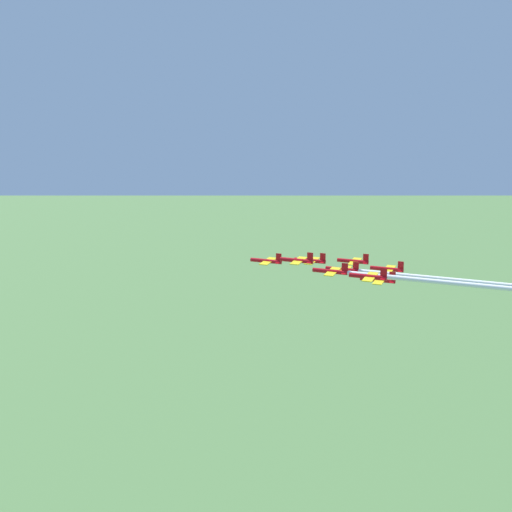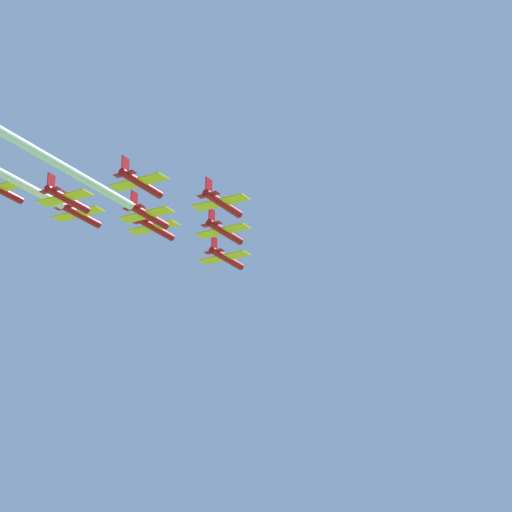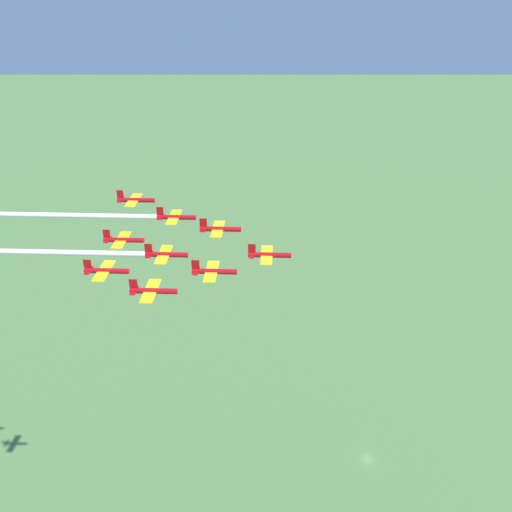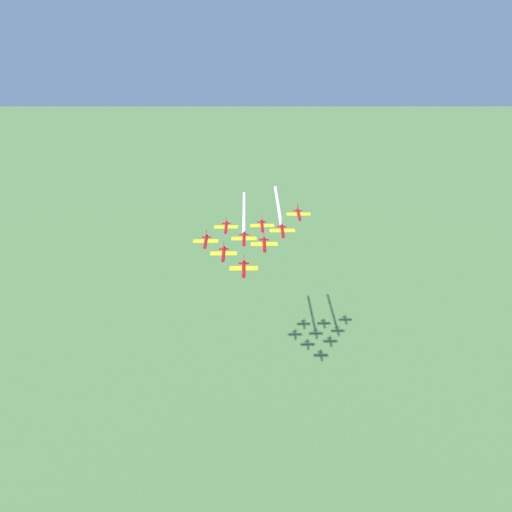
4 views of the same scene
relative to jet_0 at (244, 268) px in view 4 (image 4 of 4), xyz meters
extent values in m
cylinder|color=#B20C14|center=(0.16, 0.33, -0.04)|extent=(5.08, 8.67, 1.12)
cube|color=yellow|center=(-0.11, -0.22, -0.04)|extent=(8.72, 5.99, 0.18)
cube|color=#B20C14|center=(-1.51, -3.03, 1.35)|extent=(0.85, 1.52, 2.23)
cube|color=#B20C14|center=(-1.51, -3.03, -0.04)|extent=(3.40, 2.45, 0.12)
cylinder|color=#B20C14|center=(-10.53, -6.62, 2.69)|extent=(5.08, 8.67, 1.12)
cube|color=yellow|center=(-10.81, -7.17, 2.69)|extent=(8.72, 5.99, 0.18)
cube|color=#B20C14|center=(-12.21, -9.98, 4.09)|extent=(0.85, 1.52, 2.23)
cube|color=#B20C14|center=(-12.21, -9.98, 2.69)|extent=(3.40, 2.45, 0.12)
cylinder|color=#B20C14|center=(1.04, -12.40, -0.53)|extent=(5.08, 8.67, 1.12)
cube|color=yellow|center=(0.77, -12.94, -0.53)|extent=(8.72, 5.99, 0.18)
cube|color=#B20C14|center=(-0.64, -15.76, 0.87)|extent=(0.85, 1.52, 2.23)
cube|color=#B20C14|center=(-0.64, -15.76, -0.53)|extent=(3.40, 2.45, 0.12)
cylinder|color=#B20C14|center=(-21.23, -13.57, 2.42)|extent=(5.08, 8.67, 1.12)
cube|color=yellow|center=(-21.50, -14.11, 2.42)|extent=(8.72, 5.99, 0.18)
cube|color=#B20C14|center=(-22.91, -16.93, 3.81)|extent=(0.85, 1.52, 2.23)
cube|color=#B20C14|center=(-22.91, -16.93, 2.42)|extent=(3.40, 2.45, 0.12)
cylinder|color=#B20C14|center=(-9.66, -19.35, -0.44)|extent=(5.08, 8.67, 1.12)
cube|color=yellow|center=(-9.93, -19.89, -0.44)|extent=(8.72, 5.99, 0.18)
cube|color=#B20C14|center=(-11.33, -22.71, 0.95)|extent=(0.85, 1.52, 2.23)
cube|color=#B20C14|center=(-11.33, -22.71, -0.44)|extent=(3.40, 2.45, 0.12)
cylinder|color=#B20C14|center=(1.91, -25.12, -1.29)|extent=(5.08, 8.67, 1.12)
cube|color=yellow|center=(1.64, -25.67, -1.29)|extent=(8.72, 5.99, 0.18)
cube|color=#B20C14|center=(0.24, -28.48, 0.11)|extent=(0.85, 1.52, 2.23)
cube|color=#B20C14|center=(0.24, -28.48, -1.29)|extent=(3.40, 2.45, 0.12)
cylinder|color=#B20C14|center=(-31.93, -20.52, 3.87)|extent=(5.08, 8.67, 1.12)
cube|color=yellow|center=(-32.20, -21.06, 3.87)|extent=(8.72, 5.99, 0.18)
cube|color=#B20C14|center=(-33.60, -23.88, 5.27)|extent=(0.85, 1.52, 2.23)
cube|color=#B20C14|center=(-33.60, -23.88, 3.87)|extent=(3.40, 2.45, 0.12)
cylinder|color=#B20C14|center=(-20.35, -26.29, -0.47)|extent=(5.08, 8.67, 1.12)
cube|color=yellow|center=(-20.63, -26.84, -0.47)|extent=(8.72, 5.99, 0.18)
cube|color=#B20C14|center=(-22.03, -29.65, 0.93)|extent=(0.85, 1.52, 2.23)
cube|color=#B20C14|center=(-22.03, -29.65, -0.47)|extent=(3.40, 2.45, 0.12)
cylinder|color=#B20C14|center=(-8.78, -32.07, -0.91)|extent=(5.08, 8.67, 1.12)
cube|color=yellow|center=(-9.05, -32.62, -0.91)|extent=(8.72, 5.99, 0.18)
cube|color=#B20C14|center=(-10.46, -35.43, 0.49)|extent=(0.85, 1.52, 2.23)
cube|color=#B20C14|center=(-10.46, -35.43, -0.91)|extent=(3.40, 2.45, 0.12)
cylinder|color=white|center=(-32.25, -35.64, 2.42)|extent=(19.04, 36.51, 1.22)
cylinder|color=white|center=(-20.83, -41.73, -0.44)|extent=(19.35, 37.13, 1.22)
camera|label=1|loc=(-192.78, 23.39, 50.95)|focal=50.00mm
camera|label=2|loc=(17.28, -183.46, -69.47)|focal=85.00mm
camera|label=3|loc=(83.18, -40.13, 50.69)|focal=35.00mm
camera|label=4|loc=(57.42, 117.76, 70.60)|focal=35.00mm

